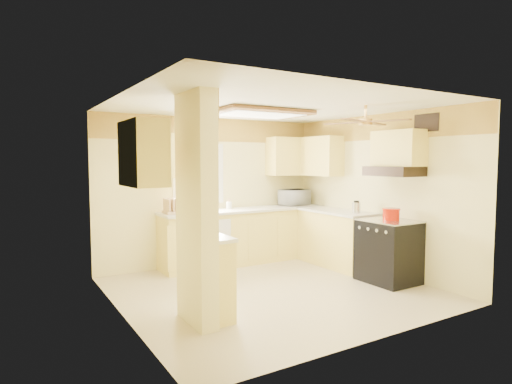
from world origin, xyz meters
TOP-DOWN VIEW (x-y plane):
  - floor at (0.00, 0.00)m, footprint 4.00×4.00m
  - ceiling at (0.00, 0.00)m, footprint 4.00×4.00m
  - wall_back at (0.00, 1.90)m, footprint 4.00×0.00m
  - wall_front at (0.00, -1.90)m, footprint 4.00×0.00m
  - wall_left at (-2.00, 0.00)m, footprint 0.00×3.80m
  - wall_right at (2.00, 0.00)m, footprint 0.00×3.80m
  - wallpaper_border at (0.00, 1.88)m, footprint 4.00×0.02m
  - partition_column at (-1.35, -0.55)m, footprint 0.20×0.70m
  - partition_ledge at (-1.13, -0.55)m, footprint 0.25×0.55m
  - ledge_top at (-1.13, -0.55)m, footprint 0.28×0.58m
  - lower_cabinets_back at (0.50, 1.60)m, footprint 3.00×0.60m
  - lower_cabinets_right at (1.70, 0.60)m, footprint 0.60×1.40m
  - countertop_back at (0.50, 1.59)m, footprint 3.04×0.64m
  - countertop_right at (1.69, 0.60)m, footprint 0.64×1.44m
  - dishwasher_panel at (-0.25, 1.29)m, footprint 0.58×0.02m
  - window at (-0.25, 1.89)m, footprint 0.92×0.02m
  - upper_cab_back_left at (-0.85, 1.72)m, footprint 0.60×0.35m
  - upper_cab_back_right at (1.55, 1.72)m, footprint 0.90×0.35m
  - upper_cab_right at (1.82, 1.25)m, footprint 0.35×1.00m
  - upper_cab_left_wall at (-1.82, -0.25)m, footprint 0.35×0.75m
  - upper_cab_over_stove at (1.82, -0.55)m, footprint 0.35×0.76m
  - stove at (1.67, -0.55)m, footprint 0.68×0.77m
  - range_hood at (1.74, -0.55)m, footprint 0.50×0.76m
  - poster_menu at (-1.24, -0.55)m, footprint 0.02×0.42m
  - poster_nashville at (-1.24, -0.55)m, footprint 0.02×0.42m
  - ceiling_light_panel at (0.10, 0.50)m, footprint 1.35×0.95m
  - ceiling_fan at (1.00, -0.70)m, footprint 1.15×1.15m
  - vent_grate at (1.98, -0.90)m, footprint 0.02×0.40m
  - microwave at (1.57, 1.62)m, footprint 0.57×0.42m
  - bowl at (-1.18, -0.55)m, footprint 0.24×0.24m
  - dutch_oven at (1.69, -0.56)m, footprint 0.25×0.25m
  - kettle at (1.69, 0.14)m, footprint 0.13×0.13m
  - dish_rack at (-0.75, 1.60)m, footprint 0.41×0.30m
  - utensil_crock at (0.23, 1.71)m, footprint 0.09×0.09m

SIDE VIEW (x-z plane):
  - floor at x=0.00m, z-range 0.00..0.00m
  - dishwasher_panel at x=-0.25m, z-range 0.03..0.83m
  - partition_ledge at x=-1.13m, z-range 0.00..0.90m
  - lower_cabinets_back at x=0.50m, z-range 0.00..0.90m
  - lower_cabinets_right at x=1.70m, z-range 0.00..0.90m
  - stove at x=1.67m, z-range 0.00..0.92m
  - ledge_top at x=-1.13m, z-range 0.90..0.94m
  - countertop_back at x=0.50m, z-range 0.90..0.94m
  - countertop_right at x=1.69m, z-range 0.90..0.94m
  - bowl at x=-1.18m, z-range 0.94..0.99m
  - dutch_oven at x=1.69m, z-range 0.92..1.09m
  - utensil_crock at x=0.23m, z-range 0.91..1.10m
  - dish_rack at x=-0.75m, z-range 0.91..1.14m
  - kettle at x=1.69m, z-range 0.93..1.13m
  - microwave at x=1.57m, z-range 0.94..1.23m
  - poster_nashville at x=-1.24m, z-range 0.92..1.48m
  - wall_back at x=0.00m, z-range -0.75..3.25m
  - wall_front at x=0.00m, z-range -0.75..3.25m
  - wall_left at x=-2.00m, z-range -0.65..3.15m
  - wall_right at x=2.00m, z-range -0.65..3.15m
  - partition_column at x=-1.35m, z-range 0.00..2.50m
  - window at x=-0.25m, z-range 1.04..2.06m
  - range_hood at x=1.74m, z-range 1.55..1.69m
  - upper_cab_back_left at x=-0.85m, z-range 1.50..2.20m
  - upper_cab_back_right at x=1.55m, z-range 1.50..2.20m
  - upper_cab_right at x=1.82m, z-range 1.50..2.20m
  - upper_cab_left_wall at x=-1.82m, z-range 1.50..2.20m
  - poster_menu at x=-1.24m, z-range 1.57..2.14m
  - upper_cab_over_stove at x=1.82m, z-range 1.69..2.21m
  - ceiling_fan at x=1.00m, z-range 2.16..2.42m
  - wallpaper_border at x=0.00m, z-range 2.10..2.50m
  - vent_grate at x=1.98m, z-range 2.17..2.42m
  - ceiling_light_panel at x=0.10m, z-range 2.42..2.49m
  - ceiling at x=0.00m, z-range 2.50..2.50m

